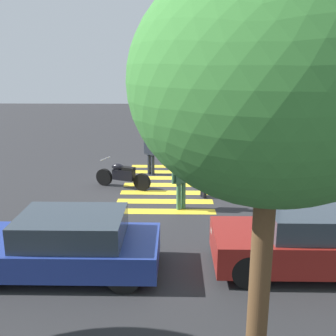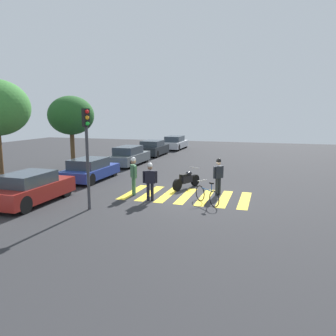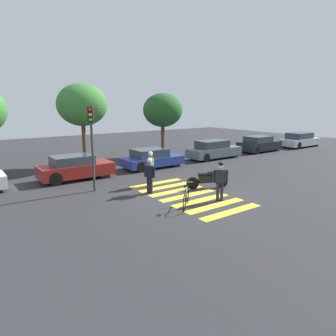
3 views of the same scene
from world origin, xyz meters
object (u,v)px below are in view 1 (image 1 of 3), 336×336
Objects in this scene: leaning_bicycle at (195,167)px; officer_on_foot at (151,150)px; car_maroon_wagon at (310,241)px; traffic_light_pole at (285,124)px; car_blue_hatchback at (66,244)px; police_motorcycle at (123,176)px; pedestrian_bystander at (181,176)px; officer_by_motorcycle at (204,169)px.

officer_on_foot is at bearing -6.87° from leaning_bicycle.
traffic_light_pole reaches higher than car_maroon_wagon.
traffic_light_pole reaches higher than car_blue_hatchback.
leaning_bicycle is 7.58m from car_maroon_wagon.
police_motorcycle is 1.13× the size of pedestrian_bystander.
police_motorcycle is 3.06m from leaning_bicycle.
car_maroon_wagon is 1.00× the size of car_blue_hatchback.
car_maroon_wagon is at bearing 126.71° from pedestrian_bystander.
traffic_light_pole is at bearing 149.40° from police_motorcycle.
pedestrian_bystander reaches higher than car_blue_hatchback.
officer_on_foot is 3.34m from officer_by_motorcycle.
officer_by_motorcycle is 5.14m from car_maroon_wagon.
leaning_bicycle is 5.45m from traffic_light_pole.
officer_on_foot is 0.44× the size of car_blue_hatchback.
car_maroon_wagon reaches higher than police_motorcycle.
car_maroon_wagon is 5.20m from car_blue_hatchback.
car_maroon_wagon is at bearing -178.21° from car_blue_hatchback.
officer_on_foot is 0.44× the size of traffic_light_pole.
traffic_light_pole is at bearing 164.51° from pedestrian_bystander.
police_motorcycle is 2.98m from pedestrian_bystander.
leaning_bicycle is at bearing -149.31° from police_motorcycle.
officer_on_foot is 8.43m from car_maroon_wagon.
officer_by_motorcycle is (-0.18, 2.53, 0.59)m from leaning_bicycle.
traffic_light_pole is at bearing -91.24° from car_maroon_wagon.
traffic_light_pole is (-2.77, 0.77, 1.67)m from pedestrian_bystander.
leaning_bicycle is 0.33× the size of traffic_light_pole.
officer_on_foot is (1.74, -0.21, 0.63)m from leaning_bicycle.
car_blue_hatchback reaches higher than police_motorcycle.
police_motorcycle is at bearing -50.23° from car_maroon_wagon.
officer_on_foot is 4.02m from pedestrian_bystander.
leaning_bicycle is (-2.63, -1.56, -0.06)m from police_motorcycle.
leaning_bicycle is 8.05m from car_blue_hatchback.
police_motorcycle is 1.19× the size of officer_by_motorcycle.
car_blue_hatchback reaches higher than leaning_bicycle.
pedestrian_bystander reaches higher than officer_by_motorcycle.
officer_by_motorcycle reaches higher than police_motorcycle.
police_motorcycle is 1.54× the size of leaning_bicycle.
officer_by_motorcycle is at bearing -123.52° from car_blue_hatchback.
police_motorcycle is 1.16× the size of officer_on_foot.
car_blue_hatchback is 1.00× the size of traffic_light_pole.
leaning_bicycle is at bearing -63.65° from traffic_light_pole.
pedestrian_bystander reaches higher than police_motorcycle.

